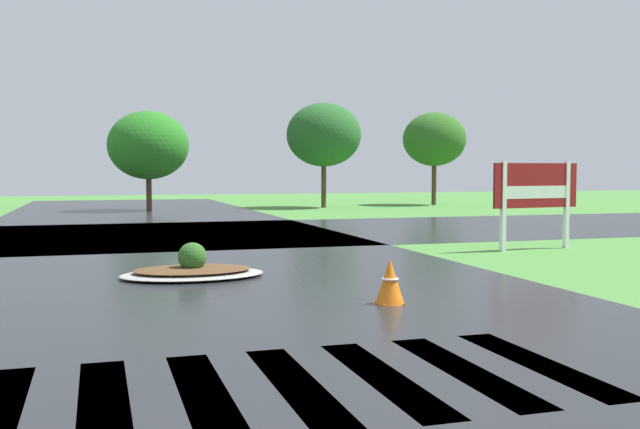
{
  "coord_description": "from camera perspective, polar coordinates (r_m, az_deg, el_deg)",
  "views": [
    {
      "loc": [
        -1.83,
        -3.15,
        2.08
      ],
      "look_at": [
        2.07,
        9.55,
        1.28
      ],
      "focal_mm": 40.98,
      "sensor_mm": 36.0,
      "label": 1
    }
  ],
  "objects": [
    {
      "name": "median_island",
      "position": [
        14.49,
        -9.93,
        -4.29
      ],
      "size": [
        2.79,
        1.86,
        0.68
      ],
      "color": "#9E9B93",
      "rests_on": "ground"
    },
    {
      "name": "asphalt_roadway",
      "position": [
        13.44,
        -9.07,
        -5.47
      ],
      "size": [
        11.94,
        80.0,
        0.01
      ],
      "primitive_type": "cube",
      "color": "#232628",
      "rests_on": "ground"
    },
    {
      "name": "traffic_cone",
      "position": [
        11.46,
        5.48,
        -5.24
      ],
      "size": [
        0.46,
        0.46,
        0.72
      ],
      "color": "orange",
      "rests_on": "ground"
    },
    {
      "name": "crosswalk_stripes",
      "position": [
        7.28,
        -1.82,
        -13.14
      ],
      "size": [
        5.85,
        2.84,
        0.01
      ],
      "color": "white",
      "rests_on": "ground"
    },
    {
      "name": "asphalt_cross_road",
      "position": [
        24.3,
        -12.68,
        -1.52
      ],
      "size": [
        90.0,
        10.74,
        0.01
      ],
      "primitive_type": "cube",
      "color": "#232628",
      "rests_on": "ground"
    },
    {
      "name": "background_treeline",
      "position": [
        39.44,
        -19.55,
        5.78
      ],
      "size": [
        46.74,
        5.75,
        6.2
      ],
      "color": "#4C3823",
      "rests_on": "ground"
    },
    {
      "name": "estate_billboard",
      "position": [
        19.85,
        16.5,
        1.84
      ],
      "size": [
        2.68,
        0.44,
        2.32
      ],
      "rotation": [
        0.0,
        0.0,
        3.27
      ],
      "color": "white",
      "rests_on": "ground"
    }
  ]
}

